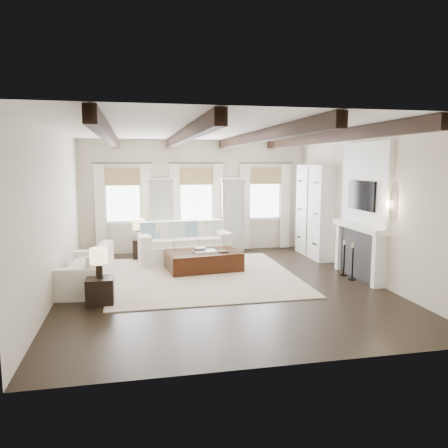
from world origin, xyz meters
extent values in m
plane|color=black|center=(0.00, 0.00, 0.00)|extent=(7.50, 7.50, 0.00)
cube|color=beige|center=(0.00, 3.75, 1.60)|extent=(6.50, 0.04, 3.20)
cube|color=beige|center=(0.00, -3.75, 1.60)|extent=(6.50, 0.04, 3.20)
cube|color=beige|center=(-3.25, 0.00, 1.60)|extent=(0.04, 7.50, 3.20)
cube|color=beige|center=(3.25, 0.00, 1.60)|extent=(0.04, 7.50, 3.20)
cube|color=white|center=(0.00, 0.00, 3.20)|extent=(6.50, 7.50, 0.04)
cube|color=black|center=(-2.20, 0.00, 3.08)|extent=(0.16, 7.40, 0.22)
cube|color=black|center=(-0.75, 0.00, 3.08)|extent=(0.16, 7.40, 0.22)
cube|color=black|center=(0.75, 0.00, 3.08)|extent=(0.16, 7.40, 0.22)
cube|color=black|center=(2.20, 0.00, 3.08)|extent=(0.16, 7.40, 0.22)
cube|color=white|center=(-2.05, 3.72, 1.65)|extent=(0.90, 0.03, 1.45)
cube|color=#9B824F|center=(-2.05, 3.66, 2.18)|extent=(0.94, 0.04, 0.50)
cube|color=white|center=(-2.67, 3.62, 1.27)|extent=(0.28, 0.08, 2.50)
cube|color=white|center=(-1.43, 3.62, 1.27)|extent=(0.28, 0.08, 2.50)
cylinder|color=black|center=(-2.05, 3.61, 2.55)|extent=(1.60, 0.02, 0.02)
cube|color=white|center=(0.00, 3.72, 1.65)|extent=(0.90, 0.03, 1.45)
cube|color=#9B824F|center=(0.00, 3.66, 2.18)|extent=(0.94, 0.04, 0.50)
cube|color=white|center=(-0.62, 3.62, 1.27)|extent=(0.28, 0.08, 2.50)
cube|color=white|center=(0.62, 3.62, 1.27)|extent=(0.28, 0.08, 2.50)
cylinder|color=black|center=(0.00, 3.61, 2.55)|extent=(1.60, 0.02, 0.02)
cube|color=white|center=(2.05, 3.72, 1.65)|extent=(0.90, 0.03, 1.45)
cube|color=#9B824F|center=(2.05, 3.66, 2.18)|extent=(0.94, 0.04, 0.50)
cube|color=white|center=(1.43, 3.62, 1.27)|extent=(0.28, 0.08, 2.50)
cube|color=white|center=(2.67, 3.62, 1.27)|extent=(0.28, 0.08, 2.50)
cylinder|color=black|center=(2.05, 3.61, 2.55)|extent=(1.60, 0.02, 0.02)
cube|color=#BFB4A8|center=(-1.02, 3.53, 1.00)|extent=(0.64, 0.38, 2.00)
cube|color=#B2B7BA|center=(-1.02, 3.33, 1.15)|extent=(0.48, 0.02, 1.40)
cube|color=#BFB4A8|center=(-1.02, 3.53, 2.06)|extent=(0.70, 0.42, 0.12)
cube|color=#BFB4A8|center=(1.02, 3.53, 1.00)|extent=(0.64, 0.38, 2.00)
cube|color=#B2B7BA|center=(1.02, 3.33, 1.15)|extent=(0.48, 0.02, 1.40)
cube|color=#BFB4A8|center=(1.02, 3.53, 2.06)|extent=(0.70, 0.42, 0.12)
cube|color=#262528|center=(3.16, 0.00, 0.55)|extent=(0.18, 1.50, 1.10)
cube|color=black|center=(3.13, 0.00, 0.40)|extent=(0.10, 0.90, 0.70)
cube|color=white|center=(3.12, -0.82, 0.55)|extent=(0.26, 0.14, 1.10)
cube|color=white|center=(3.12, 0.82, 0.55)|extent=(0.26, 0.14, 1.10)
cube|color=white|center=(3.09, 0.00, 1.16)|extent=(0.32, 1.90, 0.12)
cube|color=white|center=(3.20, 0.00, 2.10)|extent=(0.10, 1.90, 1.80)
cube|color=black|center=(3.13, 0.00, 1.85)|extent=(0.07, 1.10, 0.64)
cylinder|color=#FFD899|center=(3.15, -1.05, 1.75)|extent=(0.10, 0.10, 0.14)
cube|color=silver|center=(3.05, 2.35, 1.25)|extent=(0.40, 1.70, 2.50)
cube|color=black|center=(2.84, 2.35, 1.25)|extent=(0.01, 0.02, 2.40)
cube|color=#BEAE98|center=(-0.28, 0.81, 0.01)|extent=(4.11, 4.21, 0.02)
cube|color=white|center=(-0.50, 2.53, 0.22)|extent=(2.42, 1.24, 0.45)
cube|color=white|center=(-0.53, 2.94, 0.73)|extent=(2.25, 0.41, 0.56)
cube|color=white|center=(-1.52, 2.45, 0.59)|extent=(0.37, 1.03, 0.29)
cube|color=white|center=(0.53, 2.61, 0.59)|extent=(0.37, 1.03, 0.29)
cube|color=white|center=(-1.14, 2.42, 0.53)|extent=(0.68, 0.72, 0.16)
cube|color=white|center=(-0.49, 2.47, 0.53)|extent=(0.68, 0.72, 0.16)
cube|color=white|center=(0.16, 2.52, 0.53)|extent=(0.68, 0.72, 0.16)
cube|color=#6291A3|center=(-1.35, 2.68, 0.76)|extent=(0.49, 0.28, 0.49)
cube|color=silver|center=(-1.01, 2.71, 0.76)|extent=(0.49, 0.28, 0.49)
cube|color=silver|center=(-0.68, 2.73, 0.76)|extent=(0.49, 0.28, 0.49)
cube|color=#6291A3|center=(-0.35, 2.76, 0.76)|extent=(0.49, 0.28, 0.49)
cube|color=silver|center=(-0.01, 2.78, 0.76)|extent=(0.49, 0.28, 0.49)
cube|color=silver|center=(0.32, 2.81, 0.76)|extent=(0.49, 0.28, 0.49)
cube|color=white|center=(-2.75, 0.41, 0.18)|extent=(1.03, 2.00, 0.37)
cube|color=white|center=(-2.41, 0.39, 0.60)|extent=(0.35, 1.86, 0.46)
cube|color=white|center=(-2.68, 1.26, 0.49)|extent=(0.85, 0.30, 0.24)
cube|color=white|center=(-2.82, -0.43, 0.49)|extent=(0.85, 0.30, 0.24)
cube|color=white|center=(-2.75, 0.95, 0.43)|extent=(0.59, 0.56, 0.13)
cube|color=white|center=(-2.80, 0.42, 0.43)|extent=(0.59, 0.56, 0.13)
cube|color=white|center=(-2.84, -0.12, 0.43)|extent=(0.59, 0.56, 0.13)
cube|color=#6291A3|center=(-2.52, 1.09, 0.63)|extent=(0.23, 0.40, 0.40)
cube|color=silver|center=(-2.54, 0.81, 0.63)|extent=(0.23, 0.40, 0.40)
cube|color=silver|center=(-2.56, 0.54, 0.63)|extent=(0.23, 0.40, 0.40)
cube|color=#6291A3|center=(-2.58, 0.26, 0.63)|extent=(0.23, 0.40, 0.40)
cube|color=silver|center=(-2.60, -0.02, 0.63)|extent=(0.23, 0.40, 0.40)
cube|color=silver|center=(-2.63, -0.29, 0.63)|extent=(0.23, 0.40, 0.40)
cube|color=black|center=(-0.17, 1.39, 0.22)|extent=(1.83, 1.27, 0.45)
cube|color=white|center=(-0.13, 1.34, 0.47)|extent=(0.54, 0.44, 0.04)
cube|color=#262628|center=(-0.26, 1.42, 0.51)|extent=(0.28, 0.23, 0.04)
cube|color=beige|center=(-0.23, 1.38, 0.54)|extent=(0.24, 0.20, 0.03)
cube|color=#262628|center=(0.28, 1.27, 0.46)|extent=(0.26, 0.21, 0.03)
cube|color=black|center=(-2.41, -0.73, 0.24)|extent=(0.49, 0.49, 0.49)
cylinder|color=black|center=(-2.41, -0.73, 0.62)|extent=(0.12, 0.12, 0.27)
cylinder|color=#F9D89E|center=(-2.41, -0.73, 0.89)|extent=(0.32, 0.32, 0.28)
cube|color=black|center=(-1.65, 2.97, 0.26)|extent=(0.35, 0.35, 0.53)
cylinder|color=black|center=(-1.65, 2.97, 0.66)|extent=(0.12, 0.12, 0.26)
cylinder|color=#F9D89E|center=(-1.65, 2.97, 0.94)|extent=(0.32, 0.32, 0.28)
cylinder|color=black|center=(2.90, -0.14, 0.01)|extent=(0.17, 0.17, 0.02)
cylinder|color=black|center=(2.90, -0.14, 0.37)|extent=(0.03, 0.03, 0.73)
cylinder|color=beige|center=(2.90, -0.14, 0.77)|extent=(0.06, 0.06, 0.10)
cylinder|color=black|center=(2.90, 0.25, 0.01)|extent=(0.17, 0.17, 0.02)
cylinder|color=black|center=(2.90, 0.25, 0.36)|extent=(0.03, 0.03, 0.73)
cylinder|color=beige|center=(2.90, 0.25, 0.77)|extent=(0.06, 0.06, 0.10)
camera|label=1|loc=(-1.76, -8.72, 2.55)|focal=35.00mm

